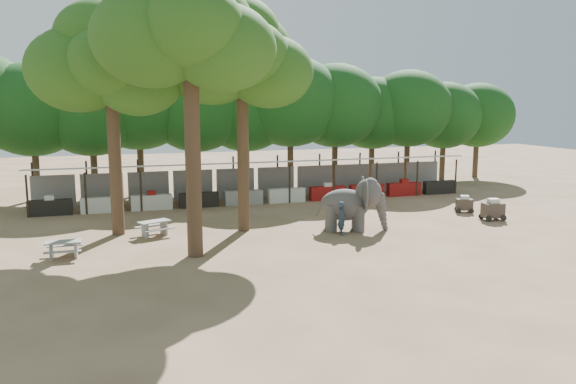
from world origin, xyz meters
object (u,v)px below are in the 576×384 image
object	(u,v)px
yard_tree_back	(238,56)
cart_back	(464,204)
elephant	(353,204)
yard_tree_left	(107,62)
yard_tree_center	(185,29)
picnic_table_far	(154,226)
picnic_table_near	(64,247)
cart_front	(493,210)
handler	(342,218)

from	to	relation	value
yard_tree_back	cart_back	size ratio (longest dim) A/B	9.57
elephant	cart_back	bearing A→B (deg)	34.07
cart_back	yard_tree_left	bearing A→B (deg)	-157.71
yard_tree_center	elephant	distance (m)	11.70
elephant	picnic_table_far	xyz separation A→B (m)	(-9.57, 1.71, -0.85)
picnic_table_near	cart_front	xyz separation A→B (m)	(21.64, 1.00, 0.12)
yard_tree_back	cart_front	distance (m)	15.84
yard_tree_back	picnic_table_far	xyz separation A→B (m)	(-4.22, -0.06, -8.06)
elephant	picnic_table_far	size ratio (longest dim) A/B	1.92
yard_tree_left	picnic_table_far	size ratio (longest dim) A/B	5.94
yard_tree_left	cart_front	size ratio (longest dim) A/B	8.57
yard_tree_back	cart_back	bearing A→B (deg)	2.05
handler	cart_front	world-z (taller)	handler
cart_back	yard_tree_center	bearing A→B (deg)	-140.92
yard_tree_center	picnic_table_far	world-z (taller)	yard_tree_center
yard_tree_center	elephant	size ratio (longest dim) A/B	3.37
yard_tree_back	elephant	bearing A→B (deg)	-18.35
yard_tree_center	picnic_table_near	size ratio (longest dim) A/B	8.24
yard_tree_center	cart_front	world-z (taller)	yard_tree_center
yard_tree_center	yard_tree_left	bearing A→B (deg)	120.96
cart_front	yard_tree_back	bearing A→B (deg)	177.66
yard_tree_back	picnic_table_near	xyz separation A→B (m)	(-8.07, -2.88, -8.08)
handler	picnic_table_near	size ratio (longest dim) A/B	1.12
picnic_table_near	yard_tree_back	bearing A→B (deg)	21.44
elephant	picnic_table_near	world-z (taller)	elephant
handler	yard_tree_center	bearing A→B (deg)	106.04
picnic_table_far	picnic_table_near	bearing A→B (deg)	-166.14
handler	elephant	bearing A→B (deg)	-45.80
handler	yard_tree_back	bearing A→B (deg)	65.10
cart_front	handler	bearing A→B (deg)	-170.40
elephant	cart_back	xyz separation A→B (m)	(8.07, 2.25, -0.84)
picnic_table_near	yard_tree_center	bearing A→B (deg)	-10.66
picnic_table_far	yard_tree_left	bearing A→B (deg)	126.89
handler	picnic_table_near	bearing A→B (deg)	96.44
elephant	yard_tree_center	bearing A→B (deg)	-146.60
cart_front	cart_back	bearing A→B (deg)	99.26
yard_tree_center	handler	world-z (taller)	yard_tree_center
picnic_table_near	cart_front	bearing A→B (deg)	4.44
yard_tree_back	cart_front	world-z (taller)	yard_tree_back
cart_front	yard_tree_center	bearing A→B (deg)	-167.16
handler	picnic_table_far	xyz separation A→B (m)	(-8.65, 2.47, -0.34)
cart_back	cart_front	bearing A→B (deg)	-62.48
picnic_table_near	cart_back	xyz separation A→B (m)	(21.49, 3.36, 0.02)
picnic_table_far	cart_back	xyz separation A→B (m)	(17.64, 0.54, 0.01)
yard_tree_back	picnic_table_near	size ratio (longest dim) A/B	7.78
yard_tree_back	picnic_table_far	size ratio (longest dim) A/B	6.12
yard_tree_left	picnic_table_far	bearing A→B (deg)	-30.77
picnic_table_far	handler	bearing A→B (deg)	-38.27
yard_tree_left	handler	xyz separation A→B (m)	(10.43, -3.53, -7.38)
yard_tree_center	handler	xyz separation A→B (m)	(7.43, 1.47, -8.39)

